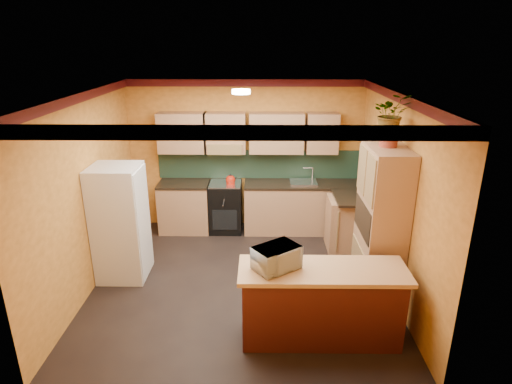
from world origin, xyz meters
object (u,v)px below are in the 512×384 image
base_cabinets_back (260,208)px  stove (226,207)px  pantry (381,226)px  microwave (276,258)px  fridge (120,223)px  breakfast_bar (321,306)px

base_cabinets_back → stove: 0.63m
pantry → microwave: 1.67m
fridge → pantry: (3.60, -0.49, 0.20)m
stove → fridge: 2.19m
stove → pantry: (2.21, -2.13, 0.59)m
stove → breakfast_bar: stove is taller
pantry → stove: bearing=136.0°
base_cabinets_back → microwave: (0.19, -3.05, 0.63)m
fridge → stove: bearing=49.7°
stove → microwave: bearing=-75.0°
fridge → breakfast_bar: fridge is taller
pantry → base_cabinets_back: bearing=126.6°
pantry → breakfast_bar: size_ratio=1.17×
stove → breakfast_bar: (1.34, -3.05, -0.02)m
base_cabinets_back → pantry: 2.73m
stove → microwave: size_ratio=1.86×
stove → fridge: size_ratio=0.54×
base_cabinets_back → pantry: bearing=-53.4°
pantry → microwave: pantry is taller
pantry → fridge: bearing=172.2°
breakfast_bar → microwave: 0.82m
stove → fridge: (-1.39, -1.64, 0.39)m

